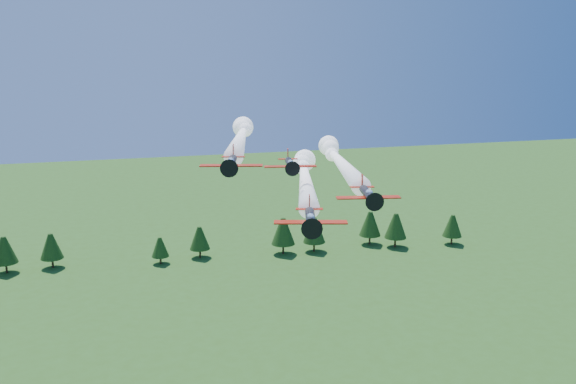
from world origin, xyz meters
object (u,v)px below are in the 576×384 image
object	(u,v)px
plane_lead	(305,175)
plane_right	(338,160)
plane_slot	(290,164)
plane_left	(241,136)

from	to	relation	value
plane_lead	plane_right	size ratio (longest dim) A/B	0.98
plane_lead	plane_slot	size ratio (longest dim) A/B	5.57
plane_lead	plane_right	xyz separation A→B (m)	(7.59, 6.32, 0.96)
plane_left	plane_lead	bearing A→B (deg)	-33.49
plane_left	plane_slot	world-z (taller)	plane_left
plane_left	plane_right	world-z (taller)	plane_left
plane_lead	plane_slot	world-z (taller)	plane_slot
plane_lead	plane_left	size ratio (longest dim) A/B	1.05
plane_lead	plane_right	world-z (taller)	plane_right
plane_left	plane_slot	distance (m)	17.97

